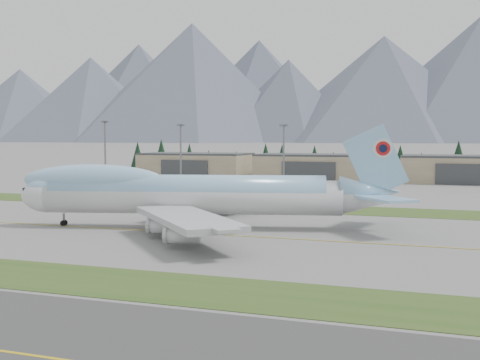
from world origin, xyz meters
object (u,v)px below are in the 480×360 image
at_px(hangar_right, 466,169).
at_px(boeing_747_freighter, 188,194).
at_px(hangar_center, 315,167).
at_px(service_vehicle_a, 243,181).
at_px(hangar_left, 196,165).
at_px(service_vehicle_b, 388,189).

bearing_deg(hangar_right, boeing_747_freighter, -110.94).
bearing_deg(hangar_center, service_vehicle_a, -140.73).
relative_size(hangar_left, service_vehicle_b, 14.34).
bearing_deg(hangar_center, hangar_right, 0.00).
distance_m(hangar_left, service_vehicle_b, 97.63).
xyz_separation_m(hangar_center, hangar_right, (60.00, 0.00, 0.00)).
xyz_separation_m(hangar_left, hangar_center, (55.00, 0.00, 0.00)).
relative_size(boeing_747_freighter, hangar_left, 1.62).
relative_size(hangar_right, service_vehicle_a, 12.08).
bearing_deg(service_vehicle_b, hangar_left, 98.97).
relative_size(boeing_747_freighter, service_vehicle_b, 23.24).
bearing_deg(hangar_left, hangar_right, 0.00).
height_order(hangar_left, hangar_right, same).
bearing_deg(service_vehicle_b, service_vehicle_a, 105.30).
bearing_deg(service_vehicle_a, service_vehicle_b, -29.57).
bearing_deg(service_vehicle_b, hangar_right, -0.45).
bearing_deg(service_vehicle_a, hangar_center, 27.20).
distance_m(boeing_747_freighter, hangar_right, 153.53).
height_order(boeing_747_freighter, hangar_right, boeing_747_freighter).
bearing_deg(hangar_left, boeing_747_freighter, -67.25).
distance_m(hangar_right, service_vehicle_a, 87.89).
xyz_separation_m(boeing_747_freighter, hangar_center, (-5.13, 143.38, -1.35)).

